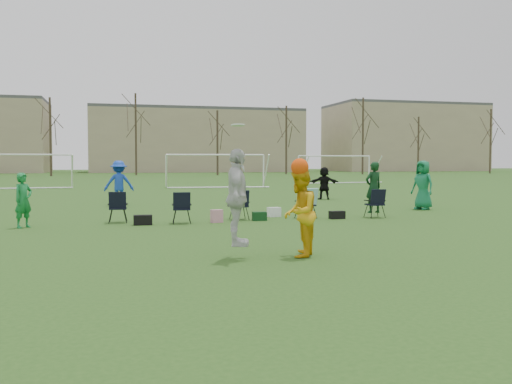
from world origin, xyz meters
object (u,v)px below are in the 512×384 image
object	(u,v)px
center_contest	(270,205)
goal_mid	(216,161)
goal_right	(335,161)
fielder_black	(324,183)
fielder_green_far	(423,185)
fielder_blue	(119,183)
fielder_green_near	(23,200)
goal_left	(18,161)

from	to	relation	value
center_contest	goal_mid	size ratio (longest dim) A/B	0.35
goal_right	fielder_black	bearing A→B (deg)	-121.68
center_contest	fielder_green_far	bearing A→B (deg)	46.41
fielder_blue	center_contest	bearing A→B (deg)	100.30
fielder_green_near	fielder_green_far	size ratio (longest dim) A/B	0.81
fielder_green_near	fielder_green_far	bearing A→B (deg)	-36.01
fielder_black	center_contest	size ratio (longest dim) A/B	0.62
goal_mid	fielder_blue	bearing A→B (deg)	-109.73
fielder_green_far	fielder_black	distance (m)	6.87
fielder_blue	goal_right	world-z (taller)	goal_right
fielder_blue	goal_right	xyz separation A→B (m)	(19.31, 22.62, 0.96)
fielder_black	goal_mid	xyz separation A→B (m)	(-2.74, 15.11, 1.11)
center_contest	goal_mid	world-z (taller)	center_contest
fielder_black	goal_mid	bearing A→B (deg)	-68.43
goal_mid	fielder_green_near	bearing A→B (deg)	-108.40
fielder_green_near	goal_mid	distance (m)	26.54
goal_mid	fielder_black	bearing A→B (deg)	-75.71
center_contest	goal_right	size ratio (longest dim) A/B	0.36
fielder_black	goal_left	bearing A→B (deg)	-34.34
fielder_green_near	fielder_blue	bearing A→B (deg)	23.79
fielder_green_near	goal_right	xyz separation A→B (m)	(22.10, 30.52, 1.13)
fielder_blue	center_contest	distance (m)	14.83
fielder_blue	center_contest	xyz separation A→B (m)	(2.64, -14.59, 0.09)
fielder_green_far	fielder_blue	bearing A→B (deg)	-137.69
fielder_green_near	goal_right	bearing A→B (deg)	7.38
fielder_green_far	fielder_black	size ratio (longest dim) A/B	1.19
goal_left	fielder_blue	bearing A→B (deg)	-75.24
fielder_green_near	center_contest	world-z (taller)	center_contest
fielder_blue	fielder_green_far	size ratio (longest dim) A/B	1.00
fielder_blue	goal_mid	distance (m)	18.19
fielder_green_near	fielder_black	distance (m)	15.92
center_contest	goal_left	bearing A→B (deg)	105.69
fielder_green_far	fielder_black	world-z (taller)	fielder_green_far
goal_left	center_contest	bearing A→B (deg)	-79.31
fielder_blue	fielder_green_far	distance (m)	12.70
fielder_black	goal_left	distance (m)	23.97
fielder_green_near	fielder_green_far	world-z (taller)	fielder_green_far
fielder_green_near	fielder_blue	xyz separation A→B (m)	(2.80, 7.90, 0.18)
goal_left	goal_right	bearing A→B (deg)	3.75
fielder_green_near	goal_left	size ratio (longest dim) A/B	0.21
fielder_green_far	goal_mid	world-z (taller)	goal_mid
fielder_blue	fielder_black	world-z (taller)	fielder_blue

